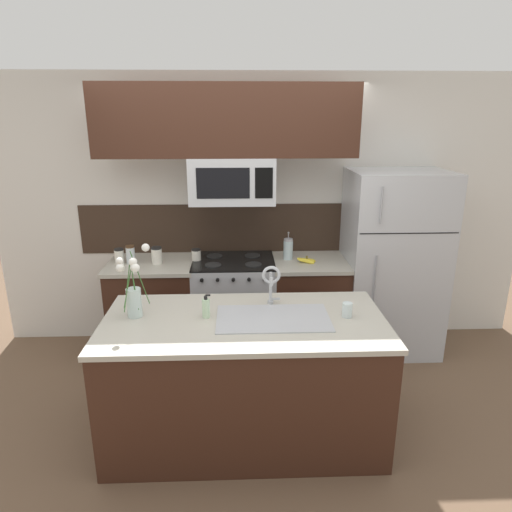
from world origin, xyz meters
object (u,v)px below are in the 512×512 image
(stove_range, at_px, (234,306))
(dish_soap_bottle, at_px, (206,308))
(storage_jar_short, at_px, (157,255))
(banana_bunch, at_px, (307,260))
(storage_jar_squat, at_px, (196,255))
(storage_jar_tall, at_px, (119,256))
(storage_jar_medium, at_px, (130,255))
(french_press, at_px, (288,249))
(flower_vase, at_px, (134,294))
(sink_faucet, at_px, (271,280))
(drinking_glass, at_px, (347,310))
(refrigerator, at_px, (392,263))
(microwave, at_px, (232,180))

(stove_range, height_order, dish_soap_bottle, dish_soap_bottle)
(stove_range, relative_size, storage_jar_short, 5.96)
(stove_range, relative_size, banana_bunch, 4.87)
(stove_range, distance_m, storage_jar_squat, 0.61)
(storage_jar_tall, xyz_separation_m, storage_jar_short, (0.34, -0.02, 0.01))
(storage_jar_medium, height_order, french_press, french_press)
(flower_vase, bearing_deg, dish_soap_bottle, -3.67)
(storage_jar_squat, xyz_separation_m, dish_soap_bottle, (0.17, -1.23, 0.01))
(storage_jar_tall, bearing_deg, dish_soap_bottle, -54.01)
(stove_range, bearing_deg, storage_jar_medium, -179.15)
(storage_jar_tall, xyz_separation_m, storage_jar_squat, (0.70, 0.03, -0.01))
(sink_faucet, bearing_deg, storage_jar_short, 134.20)
(dish_soap_bottle, height_order, drinking_glass, dish_soap_bottle)
(refrigerator, bearing_deg, storage_jar_squat, 179.83)
(microwave, relative_size, flower_vase, 1.50)
(microwave, relative_size, banana_bunch, 3.90)
(storage_jar_medium, bearing_deg, microwave, -0.43)
(flower_vase, bearing_deg, storage_jar_medium, 103.77)
(storage_jar_short, xyz_separation_m, drinking_glass, (1.48, -1.21, -0.03))
(storage_jar_medium, xyz_separation_m, french_press, (1.46, 0.07, 0.01))
(storage_jar_tall, xyz_separation_m, banana_bunch, (1.72, -0.05, -0.05))
(microwave, distance_m, storage_jar_squat, 0.78)
(refrigerator, relative_size, flower_vase, 3.51)
(french_press, bearing_deg, storage_jar_short, -176.03)
(stove_range, distance_m, sink_faucet, 1.25)
(banana_bunch, bearing_deg, storage_jar_medium, 178.37)
(dish_soap_bottle, xyz_separation_m, drinking_glass, (0.95, -0.03, -0.02))
(refrigerator, bearing_deg, dish_soap_bottle, -143.87)
(storage_jar_short, bearing_deg, storage_jar_tall, 176.80)
(drinking_glass, bearing_deg, banana_bunch, 95.01)
(storage_jar_tall, relative_size, french_press, 0.52)
(refrigerator, bearing_deg, flower_vase, -151.07)
(storage_jar_tall, height_order, french_press, french_press)
(microwave, relative_size, french_press, 2.79)
(refrigerator, xyz_separation_m, storage_jar_medium, (-2.45, -0.03, 0.12))
(storage_jar_short, bearing_deg, storage_jar_squat, 7.96)
(storage_jar_short, bearing_deg, sink_faucet, -45.80)
(microwave, distance_m, banana_bunch, 1.00)
(storage_jar_medium, bearing_deg, flower_vase, -76.23)
(storage_jar_medium, xyz_separation_m, flower_vase, (0.28, -1.16, 0.08))
(storage_jar_squat, distance_m, flower_vase, 1.25)
(microwave, distance_m, french_press, 0.84)
(banana_bunch, bearing_deg, refrigerator, 5.51)
(microwave, xyz_separation_m, flower_vase, (-0.66, -1.15, -0.60))
(microwave, height_order, storage_jar_squat, microwave)
(storage_jar_squat, xyz_separation_m, flower_vase, (-0.31, -1.20, 0.11))
(banana_bunch, distance_m, drinking_glass, 1.18)
(banana_bunch, bearing_deg, microwave, 176.70)
(flower_vase, bearing_deg, sink_faucet, 8.75)
(storage_jar_medium, distance_m, sink_faucet, 1.59)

